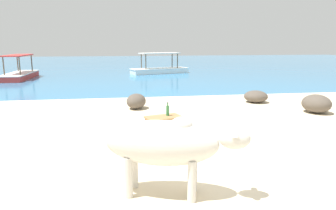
# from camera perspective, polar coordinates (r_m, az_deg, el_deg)

# --- Properties ---
(sand_beach) EXTENTS (18.00, 14.00, 0.04)m
(sand_beach) POSITION_cam_1_polar(r_m,az_deg,el_deg) (4.77, 8.74, -13.39)
(sand_beach) COLOR beige
(sand_beach) RESTS_ON ground
(water_surface) EXTENTS (60.00, 36.00, 0.03)m
(water_surface) POSITION_cam_1_polar(r_m,az_deg,el_deg) (26.23, -5.77, 7.04)
(water_surface) COLOR teal
(water_surface) RESTS_ON ground
(cow) EXTENTS (1.88, 0.95, 1.05)m
(cow) POSITION_cam_1_polar(r_m,az_deg,el_deg) (4.03, -0.48, -7.04)
(cow) COLOR beige
(cow) RESTS_ON sand_beach
(low_bench_table) EXTENTS (0.86, 0.64, 0.38)m
(low_bench_table) POSITION_cam_1_polar(r_m,az_deg,el_deg) (6.78, -0.79, -2.60)
(low_bench_table) COLOR #A37A4C
(low_bench_table) RESTS_ON sand_beach
(bottle) EXTENTS (0.07, 0.07, 0.30)m
(bottle) POSITION_cam_1_polar(r_m,az_deg,el_deg) (6.82, -0.07, -0.97)
(bottle) COLOR #2D6B38
(bottle) RESTS_ON low_bench_table
(shore_rock_large) EXTENTS (0.91, 0.98, 0.52)m
(shore_rock_large) POSITION_cam_1_polar(r_m,az_deg,el_deg) (9.73, 25.34, 0.23)
(shore_rock_large) COLOR brown
(shore_rock_large) RESTS_ON sand_beach
(shore_rock_medium) EXTENTS (0.76, 0.84, 0.45)m
(shore_rock_medium) POSITION_cam_1_polar(r_m,az_deg,el_deg) (9.38, -5.79, 0.69)
(shore_rock_medium) COLOR brown
(shore_rock_medium) RESTS_ON sand_beach
(shore_rock_small) EXTENTS (0.95, 0.91, 0.39)m
(shore_rock_small) POSITION_cam_1_polar(r_m,az_deg,el_deg) (10.69, 15.66, 1.50)
(shore_rock_small) COLOR brown
(shore_rock_small) RESTS_ON sand_beach
(boat_white) EXTENTS (3.85, 2.17, 1.29)m
(boat_white) POSITION_cam_1_polar(r_m,az_deg,el_deg) (20.05, -1.55, 6.57)
(boat_white) COLOR white
(boat_white) RESTS_ON water_surface
(boat_red) EXTENTS (1.20, 3.69, 1.29)m
(boat_red) POSITION_cam_1_polar(r_m,az_deg,el_deg) (18.88, -25.37, 5.16)
(boat_red) COLOR #C63833
(boat_red) RESTS_ON water_surface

